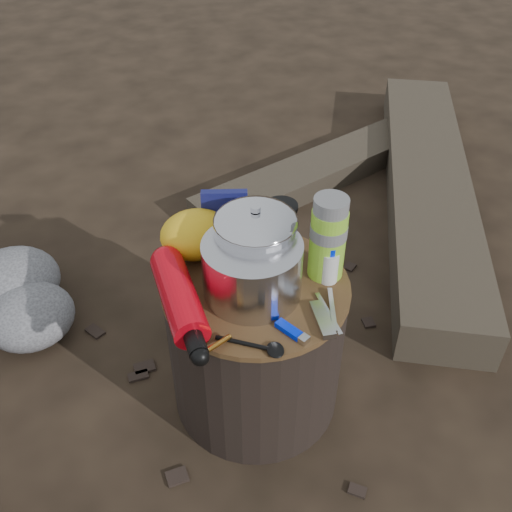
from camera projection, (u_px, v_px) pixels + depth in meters
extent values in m
plane|color=black|center=(256.00, 393.00, 1.57)|extent=(60.00, 60.00, 0.00)
cylinder|color=black|center=(256.00, 344.00, 1.44)|extent=(0.43, 0.43, 0.39)
cube|color=#372F25|center=(427.00, 185.00, 2.24)|extent=(0.92, 1.68, 0.14)
cube|color=#372F25|center=(315.00, 173.00, 2.36)|extent=(1.09, 0.63, 0.09)
cylinder|color=#B9BAC1|center=(252.00, 269.00, 1.26)|extent=(0.22, 0.22, 0.13)
cylinder|color=silver|center=(256.00, 244.00, 1.29)|extent=(0.18, 0.18, 0.18)
cylinder|color=#87C92C|center=(328.00, 238.00, 1.29)|extent=(0.08, 0.08, 0.20)
cylinder|color=black|center=(281.00, 225.00, 1.40)|extent=(0.08, 0.08, 0.11)
ellipsoid|color=yellow|center=(196.00, 235.00, 1.37)|extent=(0.17, 0.14, 0.12)
cube|color=#111454|center=(225.00, 218.00, 1.40)|extent=(0.11, 0.05, 0.14)
cube|color=#001FF6|center=(289.00, 329.00, 1.20)|extent=(0.06, 0.08, 0.01)
cube|color=#BBBBC0|center=(322.00, 319.00, 1.23)|extent=(0.03, 0.10, 0.01)
cylinder|color=silver|center=(329.00, 263.00, 1.30)|extent=(0.04, 0.04, 0.10)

